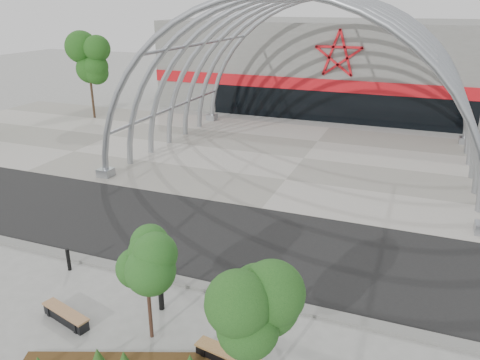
{
  "coord_description": "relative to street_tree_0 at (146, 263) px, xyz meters",
  "views": [
    {
      "loc": [
        6.65,
        -13.09,
        9.61
      ],
      "look_at": [
        0.0,
        4.0,
        2.6
      ],
      "focal_mm": 35.0,
      "sensor_mm": 36.0,
      "label": 1
    }
  ],
  "objects": [
    {
      "name": "ground",
      "position": [
        0.11,
        3.19,
        -2.58
      ],
      "size": [
        140.0,
        140.0,
        0.0
      ],
      "primitive_type": "plane",
      "color": "gray",
      "rests_on": "ground"
    },
    {
      "name": "bg_tree_0",
      "position": [
        -19.89,
        23.19,
        2.06
      ],
      "size": [
        3.0,
        3.0,
        6.45
      ],
      "color": "black",
      "rests_on": "ground"
    },
    {
      "name": "road",
      "position": [
        0.11,
        6.69,
        -2.57
      ],
      "size": [
        140.0,
        7.0,
        0.02
      ],
      "primitive_type": "cube",
      "color": "black",
      "rests_on": "ground"
    },
    {
      "name": "bench_0",
      "position": [
        -2.94,
        -0.37,
        -2.38
      ],
      "size": [
        2.0,
        0.92,
        0.41
      ],
      "color": "black",
      "rests_on": "ground"
    },
    {
      "name": "street_tree_0",
      "position": [
        0.0,
        0.0,
        0.0
      ],
      "size": [
        1.57,
        1.57,
        3.59
      ],
      "color": "#341B15",
      "rests_on": "ground"
    },
    {
      "name": "forecourt",
      "position": [
        0.11,
        18.69,
        -2.56
      ],
      "size": [
        60.0,
        17.0,
        0.04
      ],
      "primitive_type": "cube",
      "color": "gray",
      "rests_on": "ground"
    },
    {
      "name": "street_tree_1",
      "position": [
        3.63,
        -1.48,
        0.19
      ],
      "size": [
        1.63,
        1.63,
        3.85
      ],
      "color": "#301D15",
      "rests_on": "ground"
    },
    {
      "name": "bench_1",
      "position": [
        2.68,
        -0.25,
        -2.36
      ],
      "size": [
        2.15,
        0.8,
        0.44
      ],
      "color": "black",
      "rests_on": "ground"
    },
    {
      "name": "bollard_4",
      "position": [
        3.4,
        1.54,
        -2.01
      ],
      "size": [
        0.18,
        0.18,
        1.13
      ],
      "primitive_type": "cylinder",
      "color": "black",
      "rests_on": "ground"
    },
    {
      "name": "vault_canopy",
      "position": [
        0.11,
        18.69,
        -2.56
      ],
      "size": [
        20.8,
        15.8,
        20.36
      ],
      "color": "#989CA2",
      "rests_on": "ground"
    },
    {
      "name": "bollard_1",
      "position": [
        -0.42,
        1.32,
        -2.01
      ],
      "size": [
        0.18,
        0.18,
        1.13
      ],
      "primitive_type": "cylinder",
      "color": "black",
      "rests_on": "ground"
    },
    {
      "name": "bollard_2",
      "position": [
        -1.28,
        2.54,
        -2.07
      ],
      "size": [
        0.16,
        0.16,
        1.02
      ],
      "primitive_type": "cylinder",
      "color": "black",
      "rests_on": "ground"
    },
    {
      "name": "arena_building",
      "position": [
        0.11,
        36.64,
        1.41
      ],
      "size": [
        34.0,
        15.24,
        8.0
      ],
      "color": "slate",
      "rests_on": "ground"
    },
    {
      "name": "kerb",
      "position": [
        0.11,
        2.94,
        -2.52
      ],
      "size": [
        60.0,
        0.5,
        0.12
      ],
      "primitive_type": "cube",
      "color": "slate",
      "rests_on": "ground"
    },
    {
      "name": "bollard_0",
      "position": [
        -4.94,
        2.17,
        -2.13
      ],
      "size": [
        0.14,
        0.14,
        0.89
      ],
      "primitive_type": "cylinder",
      "color": "black",
      "rests_on": "ground"
    },
    {
      "name": "bollard_3",
      "position": [
        1.88,
        3.05,
        -2.01
      ],
      "size": [
        0.18,
        0.18,
        1.15
      ],
      "primitive_type": "cylinder",
      "color": "black",
      "rests_on": "ground"
    }
  ]
}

